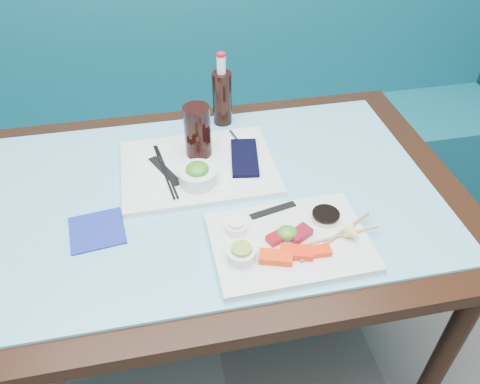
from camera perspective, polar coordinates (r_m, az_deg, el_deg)
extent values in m
cube|color=#105A6A|center=(2.20, -6.12, 2.44)|extent=(3.00, 0.55, 0.45)
cube|color=#105A6A|center=(2.14, -7.75, 16.08)|extent=(3.00, 0.12, 0.95)
cube|color=black|center=(1.29, -3.72, -0.94)|extent=(1.40, 0.90, 0.04)
cylinder|color=black|center=(1.55, 23.80, -17.37)|extent=(0.06, 0.06, 0.71)
cylinder|color=black|center=(1.89, -23.99, -4.43)|extent=(0.06, 0.06, 0.71)
cylinder|color=black|center=(1.95, 13.37, 0.41)|extent=(0.06, 0.06, 0.71)
cube|color=#6ABED4|center=(1.28, -3.76, -0.14)|extent=(1.22, 0.76, 0.01)
cube|color=silver|center=(1.13, 6.08, -6.11)|extent=(0.38, 0.27, 0.02)
cube|color=#FF330A|center=(1.07, 4.37, -7.94)|extent=(0.08, 0.06, 0.02)
cube|color=#FF260A|center=(1.09, 6.88, -7.33)|extent=(0.08, 0.05, 0.02)
cube|color=#FF2C0A|center=(1.10, 9.46, -7.15)|extent=(0.06, 0.03, 0.01)
cube|color=maroon|center=(1.11, 4.59, -5.54)|extent=(0.06, 0.05, 0.02)
cube|color=maroon|center=(1.13, 7.31, -5.07)|extent=(0.07, 0.06, 0.02)
ellipsoid|color=#368A20|center=(1.12, 5.78, -4.97)|extent=(0.06, 0.06, 0.03)
cylinder|color=white|center=(1.07, 0.19, -7.60)|extent=(0.07, 0.07, 0.03)
cylinder|color=#8AA836|center=(1.05, 0.19, -6.93)|extent=(0.06, 0.06, 0.01)
cylinder|color=white|center=(1.13, -0.47, -4.30)|extent=(0.06, 0.06, 0.02)
cylinder|color=#FFE7D1|center=(1.12, -0.48, -3.75)|extent=(0.04, 0.04, 0.01)
cylinder|color=silver|center=(1.18, 10.38, -3.02)|extent=(0.09, 0.09, 0.01)
cylinder|color=black|center=(1.17, 10.43, -2.67)|extent=(0.09, 0.09, 0.01)
cone|color=#E9F272|center=(1.13, 13.68, -4.98)|extent=(0.05, 0.05, 0.04)
cube|color=black|center=(1.19, 4.04, -2.22)|extent=(0.13, 0.05, 0.00)
cylinder|color=#9A7148|center=(1.14, 11.66, -5.29)|extent=(0.22, 0.12, 0.01)
cylinder|color=tan|center=(1.15, 12.13, -5.23)|extent=(0.21, 0.03, 0.01)
cube|color=silver|center=(1.35, -5.09, 2.99)|extent=(0.44, 0.33, 0.02)
cube|color=white|center=(1.34, -5.11, 3.30)|extent=(0.37, 0.27, 0.00)
cylinder|color=white|center=(1.27, -5.17, 1.93)|extent=(0.12, 0.12, 0.04)
ellipsoid|color=#34871F|center=(1.25, -5.24, 2.81)|extent=(0.07, 0.07, 0.03)
cylinder|color=black|center=(1.34, -5.18, 7.38)|extent=(0.09, 0.09, 0.16)
cube|color=black|center=(1.35, 0.56, 4.19)|extent=(0.10, 0.18, 0.01)
cylinder|color=silver|center=(1.44, -0.53, 6.57)|extent=(0.03, 0.08, 0.01)
cylinder|color=black|center=(1.33, -9.29, 2.58)|extent=(0.04, 0.25, 0.01)
cylinder|color=black|center=(1.33, -8.95, 2.62)|extent=(0.05, 0.25, 0.01)
cube|color=black|center=(1.33, -9.12, 2.56)|extent=(0.09, 0.15, 0.00)
cylinder|color=black|center=(1.51, -2.19, 11.33)|extent=(0.07, 0.07, 0.17)
cylinder|color=white|center=(1.46, -2.31, 15.22)|extent=(0.03, 0.03, 0.05)
cylinder|color=red|center=(1.44, -2.34, 16.37)|extent=(0.03, 0.03, 0.01)
cube|color=navy|center=(1.21, -17.03, -4.49)|extent=(0.15, 0.15, 0.01)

